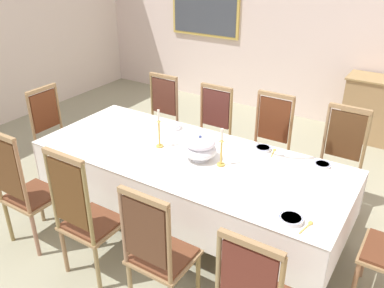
# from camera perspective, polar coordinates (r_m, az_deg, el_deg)

# --- Properties ---
(ground) EXTENTS (7.55, 6.18, 0.04)m
(ground) POSITION_cam_1_polar(r_m,az_deg,el_deg) (4.29, 0.98, -10.05)
(ground) COLOR gray
(back_wall) EXTENTS (7.55, 0.08, 3.57)m
(back_wall) POSITION_cam_1_polar(r_m,az_deg,el_deg) (6.37, 16.88, 18.78)
(back_wall) COLOR silver
(back_wall) RESTS_ON ground
(dining_table) EXTENTS (2.89, 1.17, 0.78)m
(dining_table) POSITION_cam_1_polar(r_m,az_deg,el_deg) (3.76, -0.43, -2.61)
(dining_table) COLOR #9B7C50
(dining_table) RESTS_ON ground
(tablecloth) EXTENTS (2.91, 1.19, 0.45)m
(tablecloth) POSITION_cam_1_polar(r_m,az_deg,el_deg) (3.79, -0.42, -3.23)
(tablecloth) COLOR white
(tablecloth) RESTS_ON dining_table
(chair_south_a) EXTENTS (0.44, 0.42, 1.18)m
(chair_south_a) POSITION_cam_1_polar(r_m,az_deg,el_deg) (3.90, -22.47, -5.81)
(chair_south_a) COLOR #927852
(chair_south_a) RESTS_ON ground
(chair_north_a) EXTENTS (0.44, 0.42, 1.08)m
(chair_north_a) POSITION_cam_1_polar(r_m,az_deg,el_deg) (5.12, -4.69, 3.70)
(chair_north_a) COLOR #9B7851
(chair_north_a) RESTS_ON ground
(chair_south_b) EXTENTS (0.44, 0.42, 1.20)m
(chair_south_b) POSITION_cam_1_polar(r_m,az_deg,el_deg) (3.38, -14.82, -9.67)
(chair_south_b) COLOR #9F774F
(chair_south_b) RESTS_ON ground
(chair_north_b) EXTENTS (0.44, 0.42, 1.07)m
(chair_north_b) POSITION_cam_1_polar(r_m,az_deg,el_deg) (4.75, 2.57, 1.80)
(chair_north_b) COLOR #9E6F4C
(chair_north_b) RESTS_ON ground
(chair_south_c) EXTENTS (0.44, 0.42, 1.12)m
(chair_south_c) POSITION_cam_1_polar(r_m,az_deg,el_deg) (3.01, -4.84, -14.75)
(chair_south_c) COLOR #A48149
(chair_south_c) RESTS_ON ground
(chair_north_c) EXTENTS (0.44, 0.42, 1.12)m
(chair_north_c) POSITION_cam_1_polar(r_m,az_deg,el_deg) (4.47, 10.56, -0.13)
(chair_north_c) COLOR #937455
(chair_north_c) RESTS_ON ground
(chair_north_d) EXTENTS (0.44, 0.42, 1.13)m
(chair_north_d) POSITION_cam_1_polar(r_m,az_deg,el_deg) (4.29, 19.83, -2.51)
(chair_north_d) COLOR #917D4F
(chair_north_d) RESTS_ON ground
(chair_head_west) EXTENTS (0.42, 0.44, 1.07)m
(chair_head_west) POSITION_cam_1_polar(r_m,az_deg,el_deg) (4.98, -18.64, 1.57)
(chair_head_west) COLOR #9E7454
(chair_head_west) RESTS_ON ground
(soup_tureen) EXTENTS (0.30, 0.30, 0.24)m
(soup_tureen) POSITION_cam_1_polar(r_m,az_deg,el_deg) (3.62, 1.13, -0.52)
(soup_tureen) COLOR silver
(soup_tureen) RESTS_ON tablecloth
(candlestick_west) EXTENTS (0.07, 0.07, 0.38)m
(candlestick_west) POSITION_cam_1_polar(r_m,az_deg,el_deg) (3.83, -4.63, 1.69)
(candlestick_west) COLOR gold
(candlestick_west) RESTS_ON tablecloth
(candlestick_east) EXTENTS (0.07, 0.07, 0.35)m
(candlestick_east) POSITION_cam_1_polar(r_m,az_deg,el_deg) (3.51, 4.14, -0.97)
(candlestick_east) COLOR gold
(candlestick_east) RESTS_ON tablecloth
(bowl_near_left) EXTENTS (0.17, 0.17, 0.04)m
(bowl_near_left) POSITION_cam_1_polar(r_m,az_deg,el_deg) (2.98, 13.72, -10.17)
(bowl_near_left) COLOR silver
(bowl_near_left) RESTS_ON tablecloth
(bowl_near_right) EXTENTS (0.15, 0.15, 0.03)m
(bowl_near_right) POSITION_cam_1_polar(r_m,az_deg,el_deg) (3.88, 9.92, -0.58)
(bowl_near_right) COLOR silver
(bowl_near_right) RESTS_ON tablecloth
(bowl_far_left) EXTENTS (0.19, 0.19, 0.05)m
(bowl_far_left) POSITION_cam_1_polar(r_m,az_deg,el_deg) (4.26, -2.82, 2.53)
(bowl_far_left) COLOR silver
(bowl_far_left) RESTS_ON tablecloth
(bowl_far_right) EXTENTS (0.14, 0.14, 0.03)m
(bowl_far_right) POSITION_cam_1_polar(r_m,az_deg,el_deg) (3.73, 17.83, -2.77)
(bowl_far_right) COLOR silver
(bowl_far_right) RESTS_ON tablecloth
(spoon_primary) EXTENTS (0.05, 0.18, 0.01)m
(spoon_primary) POSITION_cam_1_polar(r_m,az_deg,el_deg) (2.99, 16.09, -10.80)
(spoon_primary) COLOR gold
(spoon_primary) RESTS_ON tablecloth
(spoon_secondary) EXTENTS (0.05, 0.18, 0.01)m
(spoon_secondary) POSITION_cam_1_polar(r_m,az_deg,el_deg) (3.88, 11.44, -0.95)
(spoon_secondary) COLOR gold
(spoon_secondary) RESTS_ON tablecloth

